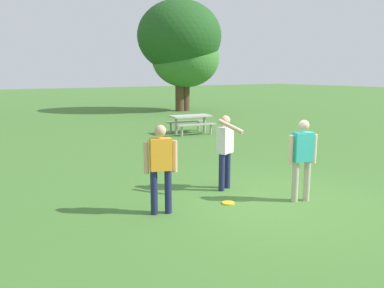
{
  "coord_description": "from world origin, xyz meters",
  "views": [
    {
      "loc": [
        -5.5,
        -5.41,
        2.55
      ],
      "look_at": [
        -0.94,
        1.74,
        1.0
      ],
      "focal_mm": 36.78,
      "sensor_mm": 36.0,
      "label": 1
    }
  ],
  "objects_px": {
    "person_bystander": "(226,147)",
    "tree_slender_mid": "(179,37)",
    "picnic_table_near": "(190,120)",
    "person_catcher": "(161,163)",
    "tree_back_left": "(186,59)",
    "frisbee": "(228,203)",
    "person_thrower": "(302,155)"
  },
  "relations": [
    {
      "from": "person_catcher",
      "to": "tree_slender_mid",
      "type": "height_order",
      "value": "tree_slender_mid"
    },
    {
      "from": "person_catcher",
      "to": "frisbee",
      "type": "relative_size",
      "value": 6.58
    },
    {
      "from": "frisbee",
      "to": "tree_slender_mid",
      "type": "bearing_deg",
      "value": 62.09
    },
    {
      "from": "tree_slender_mid",
      "to": "tree_back_left",
      "type": "relative_size",
      "value": 1.34
    },
    {
      "from": "frisbee",
      "to": "tree_back_left",
      "type": "bearing_deg",
      "value": 60.86
    },
    {
      "from": "picnic_table_near",
      "to": "tree_slender_mid",
      "type": "relative_size",
      "value": 0.26
    },
    {
      "from": "person_bystander",
      "to": "tree_slender_mid",
      "type": "height_order",
      "value": "tree_slender_mid"
    },
    {
      "from": "person_bystander",
      "to": "picnic_table_near",
      "type": "bearing_deg",
      "value": 63.02
    },
    {
      "from": "person_catcher",
      "to": "person_thrower",
      "type": "bearing_deg",
      "value": -18.0
    },
    {
      "from": "picnic_table_near",
      "to": "person_catcher",
      "type": "bearing_deg",
      "value": -125.53
    },
    {
      "from": "frisbee",
      "to": "tree_slender_mid",
      "type": "height_order",
      "value": "tree_slender_mid"
    },
    {
      "from": "person_thrower",
      "to": "person_catcher",
      "type": "height_order",
      "value": "same"
    },
    {
      "from": "person_catcher",
      "to": "tree_back_left",
      "type": "xyz_separation_m",
      "value": [
        10.68,
        16.48,
        2.49
      ]
    },
    {
      "from": "person_catcher",
      "to": "picnic_table_near",
      "type": "xyz_separation_m",
      "value": [
        5.59,
        7.83,
        -0.38
      ]
    },
    {
      "from": "frisbee",
      "to": "person_catcher",
      "type": "bearing_deg",
      "value": 170.85
    },
    {
      "from": "person_bystander",
      "to": "picnic_table_near",
      "type": "distance_m",
      "value": 8.14
    },
    {
      "from": "person_thrower",
      "to": "picnic_table_near",
      "type": "height_order",
      "value": "person_thrower"
    },
    {
      "from": "tree_back_left",
      "to": "person_thrower",
      "type": "bearing_deg",
      "value": -114.73
    },
    {
      "from": "person_bystander",
      "to": "tree_slender_mid",
      "type": "relative_size",
      "value": 0.23
    },
    {
      "from": "tree_slender_mid",
      "to": "picnic_table_near",
      "type": "bearing_deg",
      "value": -118.15
    },
    {
      "from": "person_thrower",
      "to": "frisbee",
      "type": "bearing_deg",
      "value": 153.64
    },
    {
      "from": "person_bystander",
      "to": "tree_slender_mid",
      "type": "distance_m",
      "value": 18.36
    },
    {
      "from": "person_catcher",
      "to": "frisbee",
      "type": "height_order",
      "value": "person_catcher"
    },
    {
      "from": "frisbee",
      "to": "tree_back_left",
      "type": "relative_size",
      "value": 0.05
    },
    {
      "from": "person_catcher",
      "to": "tree_back_left",
      "type": "bearing_deg",
      "value": 57.05
    },
    {
      "from": "person_catcher",
      "to": "tree_slender_mid",
      "type": "relative_size",
      "value": 0.23
    },
    {
      "from": "person_catcher",
      "to": "person_bystander",
      "type": "relative_size",
      "value": 1.0
    },
    {
      "from": "tree_slender_mid",
      "to": "frisbee",
      "type": "bearing_deg",
      "value": -117.91
    },
    {
      "from": "frisbee",
      "to": "tree_slender_mid",
      "type": "distance_m",
      "value": 19.51
    },
    {
      "from": "person_bystander",
      "to": "person_thrower",
      "type": "bearing_deg",
      "value": -61.61
    },
    {
      "from": "person_bystander",
      "to": "tree_back_left",
      "type": "distance_m",
      "value": 18.33
    },
    {
      "from": "person_catcher",
      "to": "picnic_table_near",
      "type": "relative_size",
      "value": 0.88
    }
  ]
}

